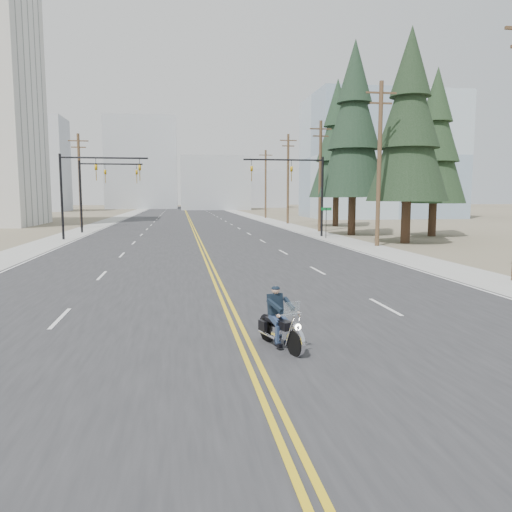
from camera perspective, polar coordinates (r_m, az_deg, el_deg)
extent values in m
plane|color=#776D56|center=(11.60, -0.87, -11.06)|extent=(400.00, 400.00, 0.00)
cube|color=#303033|center=(81.02, -7.67, 4.26)|extent=(20.00, 200.00, 0.01)
cube|color=#A5A5A0|center=(81.62, -15.79, 4.08)|extent=(3.00, 200.00, 0.01)
cube|color=#A5A5A0|center=(82.05, 0.41, 4.35)|extent=(3.00, 200.00, 0.01)
cylinder|color=black|center=(43.97, -21.33, 6.29)|extent=(0.20, 0.20, 7.00)
cylinder|color=black|center=(43.46, -16.93, 10.69)|extent=(7.00, 0.14, 0.14)
imported|color=#BF8C0C|center=(43.52, -17.83, 9.79)|extent=(0.21, 0.26, 1.30)
imported|color=#BF8C0C|center=(43.12, -13.16, 9.97)|extent=(0.21, 0.26, 1.30)
cylinder|color=black|center=(44.72, 7.57, 6.70)|extent=(0.20, 0.20, 7.00)
cylinder|color=black|center=(43.98, 3.17, 10.92)|extent=(7.00, 0.14, 0.14)
imported|color=#BF8C0C|center=(44.08, 4.07, 10.05)|extent=(0.21, 0.26, 1.30)
imported|color=#BF8C0C|center=(43.45, -0.51, 10.12)|extent=(0.21, 0.26, 1.30)
cylinder|color=black|center=(51.81, -19.41, 6.38)|extent=(0.20, 0.20, 7.00)
cylinder|color=black|center=(51.44, -16.22, 10.07)|extent=(6.00, 0.14, 0.14)
imported|color=#BF8C0C|center=(51.48, -16.86, 9.32)|extent=(0.21, 0.26, 1.30)
imported|color=#BF8C0C|center=(51.16, -13.49, 9.44)|extent=(0.21, 0.26, 1.30)
cylinder|color=black|center=(42.80, 8.01, 3.74)|extent=(0.06, 0.06, 2.60)
cube|color=#0C5926|center=(42.75, 8.04, 5.35)|extent=(0.90, 0.03, 0.25)
cylinder|color=brown|center=(36.77, 13.90, 10.05)|extent=(0.30, 0.30, 11.50)
cube|color=brown|center=(37.39, 14.12, 17.64)|extent=(2.20, 0.12, 0.12)
cube|color=brown|center=(37.27, 14.09, 16.58)|extent=(1.60, 0.12, 0.12)
cylinder|color=brown|center=(50.93, 7.33, 8.96)|extent=(0.30, 0.30, 11.00)
cube|color=brown|center=(51.33, 7.42, 14.21)|extent=(2.20, 0.12, 0.12)
cube|color=brown|center=(51.24, 7.40, 13.44)|extent=(1.60, 0.12, 0.12)
cylinder|color=brown|center=(65.48, 3.67, 8.74)|extent=(0.30, 0.30, 11.50)
cube|color=brown|center=(65.84, 3.71, 13.05)|extent=(2.20, 0.12, 0.12)
cube|color=brown|center=(65.76, 3.70, 12.44)|extent=(1.60, 0.12, 0.12)
cylinder|color=brown|center=(82.16, 1.11, 8.19)|extent=(0.30, 0.30, 11.00)
cube|color=brown|center=(82.40, 1.11, 11.46)|extent=(2.20, 0.12, 0.12)
cube|color=brown|center=(82.35, 1.11, 10.97)|extent=(1.60, 0.12, 0.12)
cylinder|color=brown|center=(59.97, -19.48, 8.06)|extent=(0.30, 0.30, 10.50)
cube|color=brown|center=(60.26, -19.66, 12.29)|extent=(2.20, 0.12, 0.12)
cube|color=brown|center=(60.20, -19.63, 11.63)|extent=(1.60, 0.12, 0.12)
cube|color=#9EB5CC|center=(87.83, 13.98, 10.84)|extent=(24.00, 16.00, 20.00)
cube|color=#B7BCC6|center=(130.52, -23.93, 9.53)|extent=(14.00, 12.00, 22.00)
cube|color=#ADB2B7|center=(136.31, -4.77, 8.26)|extent=(18.00, 14.00, 14.00)
cube|color=#B7BCC6|center=(127.97, 10.35, 9.16)|extent=(16.00, 12.00, 18.00)
cube|color=#ADB2B7|center=(151.59, -12.88, 10.24)|extent=(20.00, 15.00, 26.00)
cube|color=#B7BCC6|center=(163.12, 0.64, 7.69)|extent=(14.00, 14.00, 12.00)
cylinder|color=#382619|center=(39.81, 16.73, 3.72)|extent=(0.62, 0.62, 3.20)
cone|color=black|center=(40.01, 17.06, 12.92)|extent=(6.05, 6.05, 9.61)
cone|color=black|center=(40.40, 17.20, 16.76)|extent=(4.54, 4.54, 7.21)
cone|color=black|center=(40.97, 17.34, 20.50)|extent=(3.02, 3.02, 5.12)
cylinder|color=#382619|center=(47.67, 19.50, 3.94)|extent=(0.65, 0.65, 2.96)
cone|color=black|center=(47.78, 19.78, 11.04)|extent=(5.55, 5.55, 8.87)
cone|color=black|center=(48.05, 19.91, 14.03)|extent=(4.16, 4.16, 6.66)
cone|color=black|center=(48.44, 20.03, 16.98)|extent=(2.77, 2.77, 4.73)
cylinder|color=#382619|center=(47.02, 10.89, 4.50)|extent=(0.61, 0.61, 3.50)
cone|color=black|center=(47.27, 11.09, 13.00)|extent=(6.29, 6.29, 10.49)
cone|color=black|center=(47.68, 11.17, 16.55)|extent=(4.72, 4.72, 7.87)
cone|color=black|center=(48.28, 11.26, 20.03)|extent=(3.15, 3.15, 5.59)
cylinder|color=#382619|center=(60.72, 9.09, 5.01)|extent=(0.80, 0.80, 3.44)
cone|color=black|center=(60.90, 9.22, 11.50)|extent=(6.43, 6.43, 10.33)
cone|color=black|center=(61.21, 9.27, 14.23)|extent=(4.82, 4.82, 7.75)
cone|color=black|center=(61.66, 9.32, 16.93)|extent=(3.21, 3.21, 5.51)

